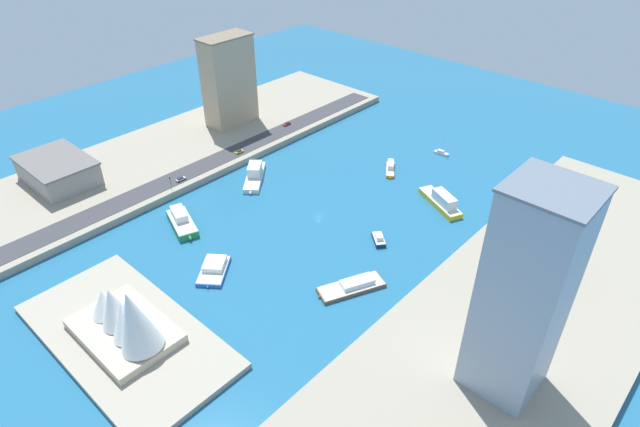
{
  "coord_description": "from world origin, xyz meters",
  "views": [
    {
      "loc": [
        -127.8,
        139.14,
        130.57
      ],
      "look_at": [
        -3.89,
        3.51,
        4.89
      ],
      "focal_mm": 29.71,
      "sensor_mm": 36.0,
      "label": 1
    }
  ],
  "objects_px": {
    "catamaran_blue": "(214,268)",
    "sailboat_small_white": "(441,153)",
    "apartment_midrise_tan": "(229,81)",
    "ferry_yellow_fast": "(441,201)",
    "ferry_white_commuter": "(255,174)",
    "traffic_light_waterfront": "(170,181)",
    "water_taxi_orange": "(390,168)",
    "pickup_red": "(287,124)",
    "opera_landmark": "(125,319)",
    "ferry_green_doubledeck": "(182,222)",
    "carpark_squat_concrete": "(58,170)",
    "sedan_silver": "(181,179)",
    "barge_flat_brown": "(353,286)",
    "tower_tall_glass": "(524,296)",
    "patrol_launch_navy": "(379,239)",
    "taxi_yellow_cab": "(239,152)"
  },
  "relations": [
    {
      "from": "catamaran_blue",
      "to": "sailboat_small_white",
      "type": "height_order",
      "value": "sailboat_small_white"
    },
    {
      "from": "apartment_midrise_tan",
      "to": "ferry_yellow_fast",
      "type": "bearing_deg",
      "value": -175.99
    },
    {
      "from": "ferry_white_commuter",
      "to": "traffic_light_waterfront",
      "type": "relative_size",
      "value": 3.88
    },
    {
      "from": "water_taxi_orange",
      "to": "pickup_red",
      "type": "xyz_separation_m",
      "value": [
        70.47,
        2.22,
        2.66
      ]
    },
    {
      "from": "sailboat_small_white",
      "to": "opera_landmark",
      "type": "height_order",
      "value": "opera_landmark"
    },
    {
      "from": "ferry_green_doubledeck",
      "to": "opera_landmark",
      "type": "xyz_separation_m",
      "value": [
        -41.39,
        49.33,
        8.28
      ]
    },
    {
      "from": "carpark_squat_concrete",
      "to": "sedan_silver",
      "type": "relative_size",
      "value": 7.55
    },
    {
      "from": "barge_flat_brown",
      "to": "apartment_midrise_tan",
      "type": "xyz_separation_m",
      "value": [
        137.48,
        -59.08,
        26.23
      ]
    },
    {
      "from": "barge_flat_brown",
      "to": "tower_tall_glass",
      "type": "bearing_deg",
      "value": 176.5
    },
    {
      "from": "ferry_green_doubledeck",
      "to": "traffic_light_waterfront",
      "type": "relative_size",
      "value": 3.7
    },
    {
      "from": "water_taxi_orange",
      "to": "ferry_green_doubledeck",
      "type": "bearing_deg",
      "value": 69.23
    },
    {
      "from": "ferry_yellow_fast",
      "to": "sailboat_small_white",
      "type": "bearing_deg",
      "value": -58.56
    },
    {
      "from": "water_taxi_orange",
      "to": "carpark_squat_concrete",
      "type": "distance_m",
      "value": 157.26
    },
    {
      "from": "ferry_green_doubledeck",
      "to": "sedan_silver",
      "type": "distance_m",
      "value": 32.76
    },
    {
      "from": "tower_tall_glass",
      "to": "apartment_midrise_tan",
      "type": "bearing_deg",
      "value": -17.72
    },
    {
      "from": "tower_tall_glass",
      "to": "pickup_red",
      "type": "xyz_separation_m",
      "value": [
        169.99,
        -80.32,
        -31.95
      ]
    },
    {
      "from": "tower_tall_glass",
      "to": "traffic_light_waterfront",
      "type": "xyz_separation_m",
      "value": [
        159.83,
        3.65,
        -28.5
      ]
    },
    {
      "from": "catamaran_blue",
      "to": "patrol_launch_navy",
      "type": "bearing_deg",
      "value": -121.21
    },
    {
      "from": "carpark_squat_concrete",
      "to": "ferry_white_commuter",
      "type": "bearing_deg",
      "value": -133.02
    },
    {
      "from": "ferry_yellow_fast",
      "to": "apartment_midrise_tan",
      "type": "xyz_separation_m",
      "value": [
        132.11,
        9.26,
        24.78
      ]
    },
    {
      "from": "ferry_white_commuter",
      "to": "apartment_midrise_tan",
      "type": "height_order",
      "value": "apartment_midrise_tan"
    },
    {
      "from": "apartment_midrise_tan",
      "to": "sedan_silver",
      "type": "bearing_deg",
      "value": 119.11
    },
    {
      "from": "sailboat_small_white",
      "to": "sedan_silver",
      "type": "bearing_deg",
      "value": 56.44
    },
    {
      "from": "taxi_yellow_cab",
      "to": "patrol_launch_navy",
      "type": "bearing_deg",
      "value": 175.3
    },
    {
      "from": "barge_flat_brown",
      "to": "traffic_light_waterfront",
      "type": "xyz_separation_m",
      "value": [
        101.22,
        7.24,
        6.33
      ]
    },
    {
      "from": "patrol_launch_navy",
      "to": "water_taxi_orange",
      "type": "xyz_separation_m",
      "value": [
        30.78,
        -50.11,
        0.24
      ]
    },
    {
      "from": "ferry_yellow_fast",
      "to": "carpark_squat_concrete",
      "type": "relative_size",
      "value": 0.73
    },
    {
      "from": "ferry_green_doubledeck",
      "to": "ferry_white_commuter",
      "type": "xyz_separation_m",
      "value": [
        6.52,
        -46.72,
        0.25
      ]
    },
    {
      "from": "barge_flat_brown",
      "to": "taxi_yellow_cab",
      "type": "distance_m",
      "value": 111.76
    },
    {
      "from": "water_taxi_orange",
      "to": "pickup_red",
      "type": "distance_m",
      "value": 70.56
    },
    {
      "from": "ferry_yellow_fast",
      "to": "water_taxi_orange",
      "type": "height_order",
      "value": "ferry_yellow_fast"
    },
    {
      "from": "water_taxi_orange",
      "to": "apartment_midrise_tan",
      "type": "bearing_deg",
      "value": 11.62
    },
    {
      "from": "carpark_squat_concrete",
      "to": "apartment_midrise_tan",
      "type": "bearing_deg",
      "value": -95.01
    },
    {
      "from": "catamaran_blue",
      "to": "water_taxi_orange",
      "type": "bearing_deg",
      "value": -91.93
    },
    {
      "from": "barge_flat_brown",
      "to": "sailboat_small_white",
      "type": "relative_size",
      "value": 2.17
    },
    {
      "from": "opera_landmark",
      "to": "barge_flat_brown",
      "type": "bearing_deg",
      "value": -118.27
    },
    {
      "from": "ferry_yellow_fast",
      "to": "sailboat_small_white",
      "type": "xyz_separation_m",
      "value": [
        25.95,
        -42.45,
        -1.69
      ]
    },
    {
      "from": "patrol_launch_navy",
      "to": "pickup_red",
      "type": "height_order",
      "value": "pickup_red"
    },
    {
      "from": "opera_landmark",
      "to": "apartment_midrise_tan",
      "type": "bearing_deg",
      "value": -51.51
    },
    {
      "from": "ferry_green_doubledeck",
      "to": "patrol_launch_navy",
      "type": "height_order",
      "value": "ferry_green_doubledeck"
    },
    {
      "from": "catamaran_blue",
      "to": "taxi_yellow_cab",
      "type": "distance_m",
      "value": 88.9
    },
    {
      "from": "ferry_white_commuter",
      "to": "tower_tall_glass",
      "type": "relative_size",
      "value": 0.38
    },
    {
      "from": "ferry_white_commuter",
      "to": "traffic_light_waterfront",
      "type": "xyz_separation_m",
      "value": [
        16.81,
        35.4,
        5.07
      ]
    },
    {
      "from": "patrol_launch_navy",
      "to": "sailboat_small_white",
      "type": "height_order",
      "value": "sailboat_small_white"
    },
    {
      "from": "tower_tall_glass",
      "to": "pickup_red",
      "type": "relative_size",
      "value": 13.48
    },
    {
      "from": "apartment_midrise_tan",
      "to": "taxi_yellow_cab",
      "type": "distance_m",
      "value": 45.48
    },
    {
      "from": "carpark_squat_concrete",
      "to": "tower_tall_glass",
      "type": "distance_m",
      "value": 209.2
    },
    {
      "from": "water_taxi_orange",
      "to": "tower_tall_glass",
      "type": "relative_size",
      "value": 0.22
    },
    {
      "from": "ferry_white_commuter",
      "to": "opera_landmark",
      "type": "height_order",
      "value": "opera_landmark"
    },
    {
      "from": "ferry_green_doubledeck",
      "to": "sedan_silver",
      "type": "bearing_deg",
      "value": -34.97
    }
  ]
}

